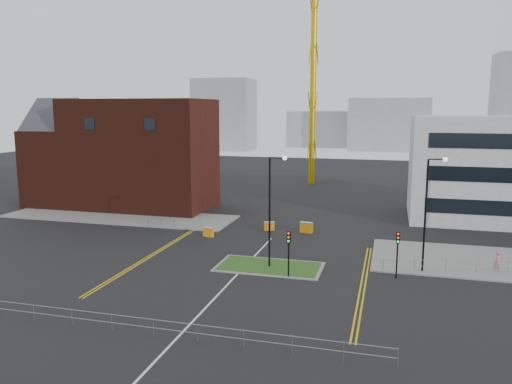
% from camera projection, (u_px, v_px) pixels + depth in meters
% --- Properties ---
extents(ground, '(200.00, 200.00, 0.00)m').
position_uv_depth(ground, '(212.00, 301.00, 33.68)').
color(ground, black).
rests_on(ground, ground).
extents(pavement_left, '(28.00, 8.00, 0.12)m').
position_uv_depth(pavement_left, '(119.00, 216.00, 59.79)').
color(pavement_left, slate).
rests_on(pavement_left, ground).
extents(island_kerb, '(8.60, 4.60, 0.08)m').
position_uv_depth(island_kerb, '(269.00, 267.00, 40.76)').
color(island_kerb, slate).
rests_on(island_kerb, ground).
extents(grass_island, '(8.00, 4.00, 0.12)m').
position_uv_depth(grass_island, '(269.00, 267.00, 40.76)').
color(grass_island, '#2A541C').
rests_on(grass_island, ground).
extents(brick_building, '(24.20, 10.07, 14.24)m').
position_uv_depth(brick_building, '(120.00, 155.00, 65.15)').
color(brick_building, '#441A11').
rests_on(brick_building, ground).
extents(tower_crane, '(50.64, 17.57, 38.11)m').
position_uv_depth(tower_crane, '(347.00, 23.00, 79.04)').
color(tower_crane, gold).
rests_on(tower_crane, ground).
extents(streetlamp_island, '(1.46, 0.36, 9.18)m').
position_uv_depth(streetlamp_island, '(272.00, 202.00, 39.82)').
color(streetlamp_island, black).
rests_on(streetlamp_island, ground).
extents(streetlamp_right_near, '(1.46, 0.36, 9.18)m').
position_uv_depth(streetlamp_right_near, '(429.00, 205.00, 38.61)').
color(streetlamp_right_near, black).
rests_on(streetlamp_right_near, ground).
extents(traffic_light_island, '(0.28, 0.33, 3.65)m').
position_uv_depth(traffic_light_island, '(289.00, 245.00, 37.91)').
color(traffic_light_island, black).
rests_on(traffic_light_island, ground).
extents(traffic_light_right, '(0.28, 0.33, 3.65)m').
position_uv_depth(traffic_light_right, '(398.00, 246.00, 37.73)').
color(traffic_light_right, black).
rests_on(traffic_light_right, ground).
extents(railing_front, '(24.05, 0.05, 1.10)m').
position_uv_depth(railing_front, '(175.00, 327.00, 27.84)').
color(railing_front, gray).
rests_on(railing_front, ground).
extents(railing_left, '(6.05, 0.05, 1.10)m').
position_uv_depth(railing_left, '(174.00, 222.00, 53.54)').
color(railing_left, gray).
rests_on(railing_left, ground).
extents(railing_right, '(19.05, 5.05, 1.10)m').
position_uv_depth(railing_right, '(508.00, 264.00, 39.17)').
color(railing_right, gray).
rests_on(railing_right, ground).
extents(centre_line, '(0.15, 30.00, 0.01)m').
position_uv_depth(centre_line, '(222.00, 290.00, 35.58)').
color(centre_line, silver).
rests_on(centre_line, ground).
extents(yellow_left_a, '(0.12, 24.00, 0.01)m').
position_uv_depth(yellow_left_a, '(158.00, 251.00, 45.53)').
color(yellow_left_a, gold).
rests_on(yellow_left_a, ground).
extents(yellow_left_b, '(0.12, 24.00, 0.01)m').
position_uv_depth(yellow_left_b, '(161.00, 251.00, 45.45)').
color(yellow_left_b, gold).
rests_on(yellow_left_b, ground).
extents(yellow_right_a, '(0.12, 20.00, 0.01)m').
position_uv_depth(yellow_right_a, '(361.00, 284.00, 36.92)').
color(yellow_right_a, gold).
rests_on(yellow_right_a, ground).
extents(yellow_right_b, '(0.12, 20.00, 0.01)m').
position_uv_depth(yellow_right_b, '(365.00, 284.00, 36.84)').
color(yellow_right_b, gold).
rests_on(yellow_right_b, ground).
extents(skyline_a, '(18.00, 12.00, 22.00)m').
position_uv_depth(skyline_a, '(224.00, 115.00, 156.43)').
color(skyline_a, gray).
rests_on(skyline_a, ground).
extents(skyline_b, '(24.00, 12.00, 16.00)m').
position_uv_depth(skyline_b, '(389.00, 125.00, 153.47)').
color(skyline_b, gray).
rests_on(skyline_b, ground).
extents(skyline_d, '(30.00, 12.00, 12.00)m').
position_uv_depth(skyline_d, '(334.00, 129.00, 167.99)').
color(skyline_d, gray).
rests_on(skyline_d, ground).
extents(pedestrian, '(0.68, 0.49, 1.73)m').
position_uv_depth(pedestrian, '(498.00, 262.00, 39.30)').
color(pedestrian, '#C27D82').
rests_on(pedestrian, ground).
extents(barrier_left, '(1.18, 0.68, 0.94)m').
position_uv_depth(barrier_left, '(208.00, 232.00, 50.45)').
color(barrier_left, orange).
rests_on(barrier_left, ground).
extents(barrier_mid, '(1.38, 0.66, 1.12)m').
position_uv_depth(barrier_mid, '(306.00, 227.00, 52.04)').
color(barrier_mid, '#C6770B').
rests_on(barrier_mid, ground).
extents(barrier_right, '(1.16, 0.77, 0.93)m').
position_uv_depth(barrier_right, '(269.00, 226.00, 53.09)').
color(barrier_right, orange).
rests_on(barrier_right, ground).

